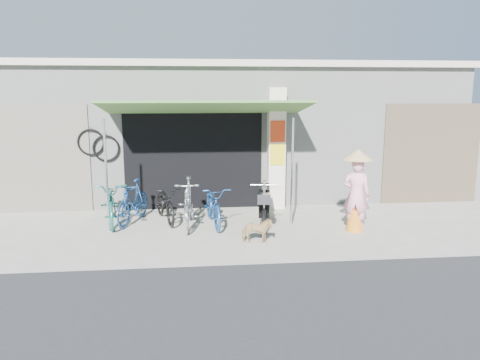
{
  "coord_description": "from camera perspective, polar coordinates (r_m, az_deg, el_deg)",
  "views": [
    {
      "loc": [
        -1.23,
        -8.98,
        2.9
      ],
      "look_at": [
        -0.2,
        1.0,
        1.0
      ],
      "focal_mm": 35.0,
      "sensor_mm": 36.0,
      "label": 1
    }
  ],
  "objects": [
    {
      "name": "moped",
      "position": [
        10.28,
        2.93,
        -2.91
      ],
      "size": [
        0.58,
        1.86,
        1.05
      ],
      "rotation": [
        0.0,
        0.0,
        -0.15
      ],
      "color": "black",
      "rests_on": "ground"
    },
    {
      "name": "bike_navy",
      "position": [
        10.29,
        -3.22,
        -3.07
      ],
      "size": [
        0.78,
        1.76,
        0.9
      ],
      "primitive_type": "imported",
      "rotation": [
        0.0,
        0.0,
        0.11
      ],
      "color": "navy",
      "rests_on": "ground"
    },
    {
      "name": "bicycle_shop",
      "position": [
        14.16,
        -0.92,
        6.41
      ],
      "size": [
        12.3,
        5.3,
        3.66
      ],
      "color": "#A8AEA5",
      "rests_on": "ground"
    },
    {
      "name": "awning",
      "position": [
        10.61,
        -4.18,
        8.62
      ],
      "size": [
        4.6,
        1.88,
        2.72
      ],
      "color": "#436D31",
      "rests_on": "ground"
    },
    {
      "name": "ground",
      "position": [
        9.51,
        1.83,
        -7.03
      ],
      "size": [
        80.0,
        80.0,
        0.0
      ],
      "primitive_type": "plane",
      "color": "#A6A196",
      "rests_on": "ground"
    },
    {
      "name": "bike_blue",
      "position": [
        10.69,
        -12.93,
        -2.63
      ],
      "size": [
        0.91,
        1.67,
        0.96
      ],
      "primitive_type": "imported",
      "rotation": [
        0.0,
        0.0,
        -0.31
      ],
      "color": "navy",
      "rests_on": "ground"
    },
    {
      "name": "bike_teal",
      "position": [
        10.74,
        -15.39,
        -2.65
      ],
      "size": [
        0.96,
        1.93,
        0.97
      ],
      "primitive_type": "imported",
      "rotation": [
        0.0,
        0.0,
        0.18
      ],
      "color": "#166355",
      "rests_on": "ground"
    },
    {
      "name": "street_dog",
      "position": [
        9.08,
        2.05,
        -6.21
      ],
      "size": [
        0.65,
        0.38,
        0.51
      ],
      "primitive_type": "imported",
      "rotation": [
        0.0,
        0.0,
        1.38
      ],
      "color": "tan",
      "rests_on": "ground"
    },
    {
      "name": "shop_pillar",
      "position": [
        11.69,
        4.4,
        3.81
      ],
      "size": [
        0.42,
        0.44,
        3.0
      ],
      "color": "beige",
      "rests_on": "ground"
    },
    {
      "name": "bike_silver",
      "position": [
        10.17,
        -6.33,
        -2.77
      ],
      "size": [
        0.58,
        1.81,
        1.07
      ],
      "primitive_type": "imported",
      "rotation": [
        0.0,
        0.0,
        -0.05
      ],
      "color": "silver",
      "rests_on": "ground"
    },
    {
      "name": "neighbour_right",
      "position": [
        13.23,
        22.27,
        2.98
      ],
      "size": [
        2.6,
        0.06,
        2.6
      ],
      "primitive_type": "cube",
      "color": "brown",
      "rests_on": "ground"
    },
    {
      "name": "bike_black",
      "position": [
        10.7,
        -9.06,
        -2.84
      ],
      "size": [
        0.96,
        1.67,
        0.83
      ],
      "primitive_type": "imported",
      "rotation": [
        0.0,
        0.0,
        0.28
      ],
      "color": "black",
      "rests_on": "ground"
    },
    {
      "name": "neighbour_left",
      "position": [
        12.27,
        -23.75,
        2.32
      ],
      "size": [
        2.6,
        0.06,
        2.6
      ],
      "primitive_type": "cube",
      "color": "#6B665B",
      "rests_on": "ground"
    },
    {
      "name": "nun",
      "position": [
        10.05,
        14.02,
        -1.3
      ],
      "size": [
        0.68,
        0.64,
        1.74
      ],
      "rotation": [
        0.0,
        0.0,
        2.61
      ],
      "color": "pink",
      "rests_on": "ground"
    }
  ]
}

